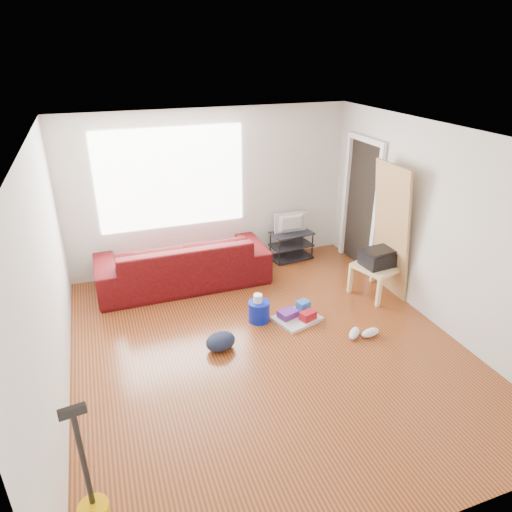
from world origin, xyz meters
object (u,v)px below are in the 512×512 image
object	(u,v)px
bucket	(259,320)
sofa	(185,283)
side_table	(377,270)
backpack	(221,348)
cleaning_tray	(298,315)
tv_stand	(291,245)

from	to	relation	value
bucket	sofa	bearing A→B (deg)	118.05
sofa	side_table	bearing A→B (deg)	154.00
backpack	cleaning_tray	bearing A→B (deg)	-6.59
side_table	cleaning_tray	size ratio (longest dim) A/B	1.08
side_table	tv_stand	bearing A→B (deg)	113.72
cleaning_tray	backpack	distance (m)	1.17
tv_stand	side_table	world-z (taller)	tv_stand
tv_stand	cleaning_tray	size ratio (longest dim) A/B	1.08
bucket	cleaning_tray	xyz separation A→B (m)	(0.49, -0.15, 0.06)
side_table	cleaning_tray	world-z (taller)	side_table
sofa	cleaning_tray	bearing A→B (deg)	128.89
tv_stand	cleaning_tray	distance (m)	1.91
bucket	cleaning_tray	bearing A→B (deg)	-17.19
side_table	bucket	xyz separation A→B (m)	(-1.85, -0.10, -0.39)
tv_stand	backpack	distance (m)	2.75
bucket	cleaning_tray	world-z (taller)	cleaning_tray
side_table	bucket	size ratio (longest dim) A/B	2.57
sofa	tv_stand	world-z (taller)	tv_stand
tv_stand	bucket	size ratio (longest dim) A/B	2.58
tv_stand	bucket	xyz separation A→B (m)	(-1.18, -1.62, -0.24)
bucket	cleaning_tray	size ratio (longest dim) A/B	0.42
bucket	cleaning_tray	distance (m)	0.52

